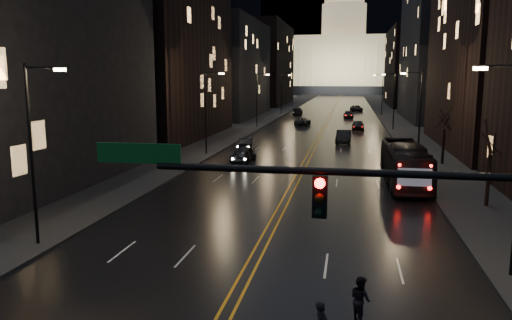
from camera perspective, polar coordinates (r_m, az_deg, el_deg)
The scene contains 31 objects.
road at distance 141.79m, azimuth 8.97°, elevation 6.00°, with size 20.00×320.00×0.02m, color black.
sidewalk_left at distance 142.88m, azimuth 3.32°, elevation 6.15°, with size 8.00×320.00×0.16m, color black.
sidewalk_right at distance 142.07m, azimuth 14.65°, elevation 5.84°, with size 8.00×320.00×0.16m, color black.
center_line at distance 141.79m, azimuth 8.97°, elevation 6.00°, with size 0.62×320.00×0.01m, color orange.
building_left_near at distance 41.94m, azimuth -26.86°, elevation 12.09°, with size 12.00×28.00×22.00m, color black.
building_left_mid at distance 70.36m, azimuth -10.67°, elevation 13.92°, with size 12.00×30.00×28.00m, color black.
building_left_far at distance 106.50m, azimuth -3.09°, elevation 10.36°, with size 12.00×34.00×20.00m, color black.
building_left_dist at distance 153.60m, azimuth 1.21°, elevation 10.85°, with size 12.00×40.00×24.00m, color black.
building_right_mid at distance 104.95m, azimuth 20.27°, elevation 11.45°, with size 12.00×34.00×26.00m, color black.
building_right_dist at distance 152.44m, azimuth 17.23°, elevation 10.06°, with size 12.00×40.00×22.00m, color black.
capitol at distance 261.66m, azimuth 9.89°, elevation 11.28°, with size 90.00×50.00×58.50m.
traffic_signal at distance 12.07m, azimuth 18.83°, elevation -6.75°, with size 17.29×0.45×7.00m.
streetlamp_left_near at distance 26.37m, azimuth -24.01°, elevation 1.50°, with size 2.13×0.25×9.00m.
streetlamp_right_mid at distance 52.02m, azimuth 18.06°, elevation 5.40°, with size 2.13×0.25×9.00m.
streetlamp_left_mid at distance 53.71m, azimuth -5.59°, elevation 5.94°, with size 2.13×0.25×9.00m.
streetlamp_right_far at distance 81.83m, azimuth 15.40°, elevation 6.85°, with size 2.13×0.25×9.00m.
streetlamp_left_far at distance 82.91m, azimuth 0.22°, elevation 7.22°, with size 2.13×0.25×9.00m.
streetlamp_right_dist at distance 111.73m, azimuth 14.16°, elevation 7.52°, with size 2.13×0.25×9.00m.
streetlamp_left_dist at distance 112.53m, azimuth 3.00°, elevation 7.81°, with size 2.13×0.25×9.00m.
tree_right_mid at distance 34.85m, azimuth 25.31°, elevation 2.24°, with size 2.40×2.40×6.65m.
tree_right_far at distance 50.42m, azimuth 20.78°, elevation 4.50°, with size 2.40×2.40×6.65m.
bus at distance 40.54m, azimuth 16.65°, elevation -0.48°, with size 2.74×11.70×3.26m, color black.
oncoming_car_a at distance 49.12m, azimuth -1.47°, elevation 0.53°, with size 1.71×4.24×1.45m, color black.
oncoming_car_b at distance 57.39m, azimuth -1.06°, elevation 1.87°, with size 1.61×4.63×1.52m, color black.
oncoming_car_c at distance 87.65m, azimuth 5.36°, elevation 4.42°, with size 2.26×4.89×1.36m, color black.
oncoming_car_d at distance 112.46m, azimuth 4.77°, elevation 5.60°, with size 2.25×5.52×1.60m, color black.
receding_car_a at distance 64.52m, azimuth 9.98°, elevation 2.65°, with size 1.78×5.11×1.68m, color black.
receding_car_b at distance 80.39m, azimuth 11.57°, elevation 3.90°, with size 1.91×4.75×1.62m, color black.
receding_car_c at distance 103.66m, azimuth 10.52°, elevation 5.10°, with size 2.01×4.95×1.44m, color black.
receding_car_d at distance 124.16m, azimuth 11.41°, elevation 5.80°, with size 2.61×5.66×1.57m, color black.
pedestrian_b at distance 18.14m, azimuth 11.85°, elevation -15.30°, with size 0.81×0.44×1.66m, color black.
Camera 1 is at (4.12, -11.48, 8.37)m, focal length 35.00 mm.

